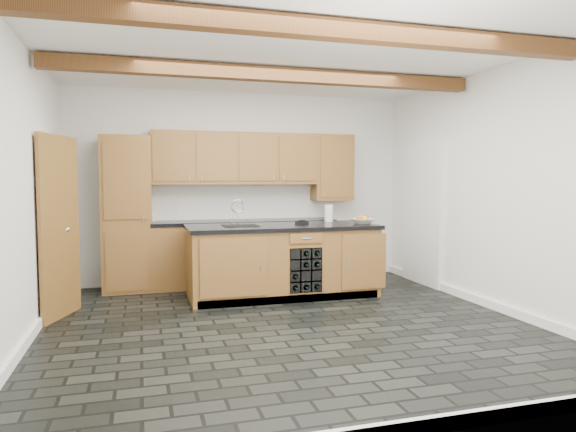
{
  "coord_description": "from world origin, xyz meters",
  "views": [
    {
      "loc": [
        -1.46,
        -5.1,
        1.51
      ],
      "look_at": [
        0.23,
        0.8,
        1.08
      ],
      "focal_mm": 32.0,
      "sensor_mm": 36.0,
      "label": 1
    }
  ],
  "objects_px": {
    "island": "(283,261)",
    "fruit_bowl": "(363,221)",
    "paper_towel": "(329,213)",
    "kitchen_scale": "(302,222)"
  },
  "relations": [
    {
      "from": "island",
      "to": "fruit_bowl",
      "type": "xyz_separation_m",
      "value": [
        1.07,
        -0.1,
        0.5
      ]
    },
    {
      "from": "paper_towel",
      "to": "island",
      "type": "bearing_deg",
      "value": -154.51
    },
    {
      "from": "island",
      "to": "kitchen_scale",
      "type": "relative_size",
      "value": 14.86
    },
    {
      "from": "kitchen_scale",
      "to": "fruit_bowl",
      "type": "xyz_separation_m",
      "value": [
        0.79,
        -0.18,
        0.01
      ]
    },
    {
      "from": "fruit_bowl",
      "to": "paper_towel",
      "type": "bearing_deg",
      "value": 122.97
    },
    {
      "from": "kitchen_scale",
      "to": "fruit_bowl",
      "type": "relative_size",
      "value": 0.58
    },
    {
      "from": "island",
      "to": "paper_towel",
      "type": "bearing_deg",
      "value": 25.49
    },
    {
      "from": "fruit_bowl",
      "to": "kitchen_scale",
      "type": "bearing_deg",
      "value": 166.89
    },
    {
      "from": "fruit_bowl",
      "to": "paper_towel",
      "type": "xyz_separation_m",
      "value": [
        -0.3,
        0.47,
        0.08
      ]
    },
    {
      "from": "island",
      "to": "fruit_bowl",
      "type": "distance_m",
      "value": 1.19
    }
  ]
}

